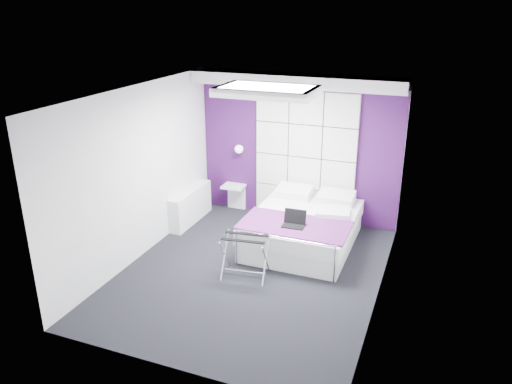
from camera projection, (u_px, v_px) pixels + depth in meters
floor at (252, 272)px, 7.27m from camera, size 4.40×4.40×0.00m
ceiling at (251, 93)px, 6.35m from camera, size 4.40×4.40×0.00m
wall_back at (298, 148)px, 8.73m from camera, size 3.60×0.00×3.60m
wall_left at (139, 174)px, 7.42m from camera, size 0.00×4.40×4.40m
wall_right at (386, 207)px, 6.20m from camera, size 0.00×4.40×4.40m
accent_wall at (298, 148)px, 8.72m from camera, size 3.58×0.02×2.58m
soffit at (296, 81)px, 8.08m from camera, size 3.58×0.50×0.20m
headboard at (305, 157)px, 8.67m from camera, size 1.80×0.08×2.30m
skylight at (267, 90)px, 6.89m from camera, size 1.36×0.86×0.12m
wall_lamp at (240, 149)px, 8.99m from camera, size 0.15×0.15×0.15m
radiator at (191, 206)px, 8.87m from camera, size 0.22×1.20×0.60m
bed at (303, 228)px, 8.02m from camera, size 1.64×1.98×0.70m
nightstand at (234, 186)px, 9.25m from camera, size 0.40×0.31×0.04m
luggage_rack at (245, 256)px, 7.08m from camera, size 0.62×0.46×0.61m
laptop at (294, 222)px, 7.46m from camera, size 0.33×0.24×0.24m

